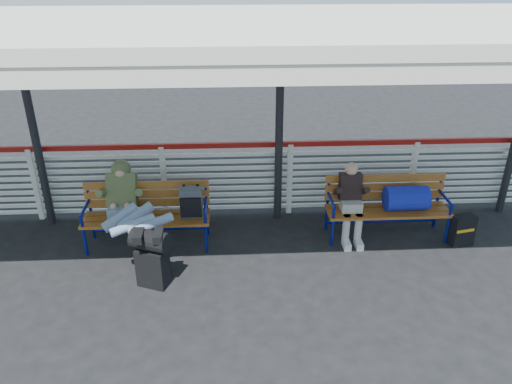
{
  "coord_description": "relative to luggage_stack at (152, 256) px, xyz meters",
  "views": [
    {
      "loc": [
        1.07,
        -5.34,
        3.92
      ],
      "look_at": [
        1.41,
        1.0,
        0.82
      ],
      "focal_mm": 35.0,
      "sensor_mm": 36.0,
      "label": 1
    }
  ],
  "objects": [
    {
      "name": "companion_person",
      "position": [
        2.77,
        1.05,
        0.16
      ],
      "size": [
        0.32,
        0.66,
        1.15
      ],
      "color": "#B2ACA2",
      "rests_on": "ground"
    },
    {
      "name": "traveler_man",
      "position": [
        -0.35,
        0.69,
        0.26
      ],
      "size": [
        0.94,
        1.64,
        0.77
      ],
      "color": "#7C89A7",
      "rests_on": "ground"
    },
    {
      "name": "suitcase_side",
      "position": [
        4.37,
        0.75,
        -0.2
      ],
      "size": [
        0.37,
        0.27,
        0.47
      ],
      "rotation": [
        0.0,
        0.0,
        0.21
      ],
      "color": "black",
      "rests_on": "ground"
    },
    {
      "name": "fence",
      "position": [
        -0.04,
        1.88,
        0.23
      ],
      "size": [
        12.08,
        0.08,
        1.24
      ],
      "color": "silver",
      "rests_on": "ground"
    },
    {
      "name": "bench_right",
      "position": [
        3.46,
        1.05,
        0.17
      ],
      "size": [
        1.8,
        0.56,
        0.92
      ],
      "color": "#9D641E",
      "rests_on": "ground"
    },
    {
      "name": "bench_left",
      "position": [
        -0.02,
        1.03,
        0.15
      ],
      "size": [
        1.8,
        0.56,
        0.92
      ],
      "color": "#9D641E",
      "rests_on": "ground"
    },
    {
      "name": "canopy",
      "position": [
        -0.04,
        0.85,
        2.61
      ],
      "size": [
        12.6,
        3.6,
        3.16
      ],
      "color": "silver",
      "rests_on": "ground"
    },
    {
      "name": "luggage_stack",
      "position": [
        0.0,
        0.0,
        0.0
      ],
      "size": [
        0.55,
        0.43,
        0.8
      ],
      "rotation": [
        0.0,
        0.0,
        -0.39
      ],
      "color": "black",
      "rests_on": "ground"
    },
    {
      "name": "ground",
      "position": [
        -0.04,
        -0.02,
        -0.43
      ],
      "size": [
        60.0,
        60.0,
        0.0
      ],
      "primitive_type": "plane",
      "color": "black",
      "rests_on": "ground"
    }
  ]
}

